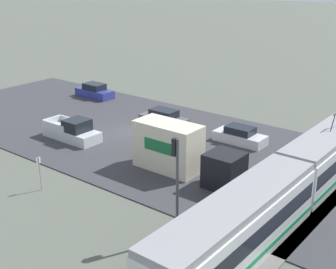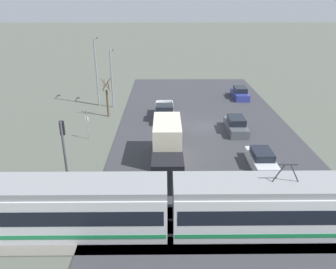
# 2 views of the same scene
# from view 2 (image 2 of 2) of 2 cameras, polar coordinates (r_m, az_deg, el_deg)

# --- Properties ---
(ground_plane) EXTENTS (320.00, 320.00, 0.00)m
(ground_plane) POSITION_cam_2_polar(r_m,az_deg,el_deg) (35.87, 6.33, 1.28)
(ground_plane) COLOR #565B51
(road_surface) EXTENTS (18.57, 44.45, 0.08)m
(road_surface) POSITION_cam_2_polar(r_m,az_deg,el_deg) (35.85, 6.33, 1.34)
(road_surface) COLOR #38383D
(road_surface) RESTS_ON ground
(rail_bed) EXTENTS (53.50, 4.40, 0.22)m
(rail_bed) POSITION_cam_2_polar(r_m,az_deg,el_deg) (21.17, 11.65, -15.74)
(rail_bed) COLOR slate
(rail_bed) RESTS_ON ground
(light_rail_tram) EXTENTS (25.99, 2.80, 4.39)m
(light_rail_tram) POSITION_cam_2_polar(r_m,az_deg,el_deg) (19.76, 0.37, -12.47)
(light_rail_tram) COLOR silver
(light_rail_tram) RESTS_ON ground
(box_truck) EXTENTS (2.32, 8.31, 3.46)m
(box_truck) POSITION_cam_2_polar(r_m,az_deg,el_deg) (26.90, -0.13, -2.26)
(box_truck) COLOR black
(box_truck) RESTS_ON ground
(pickup_truck) EXTENTS (2.07, 5.31, 1.86)m
(pickup_truck) POSITION_cam_2_polar(r_m,az_deg,el_deg) (37.67, -0.62, 3.76)
(pickup_truck) COLOR silver
(pickup_truck) RESTS_ON ground
(sedan_car_0) EXTENTS (1.81, 4.36, 1.40)m
(sedan_car_0) POSITION_cam_2_polar(r_m,az_deg,el_deg) (28.25, 15.96, -4.22)
(sedan_car_0) COLOR silver
(sedan_car_0) RESTS_ON ground
(sedan_car_1) EXTENTS (1.84, 4.63, 1.58)m
(sedan_car_1) POSITION_cam_2_polar(r_m,az_deg,el_deg) (34.81, 11.75, 1.54)
(sedan_car_1) COLOR #4C5156
(sedan_car_1) RESTS_ON ground
(sedan_car_2) EXTENTS (1.84, 4.52, 1.54)m
(sedan_car_2) POSITION_cam_2_polar(r_m,az_deg,el_deg) (46.93, 12.41, 7.00)
(sedan_car_2) COLOR navy
(sedan_car_2) RESTS_ON ground
(traffic_light_pole) EXTENTS (0.28, 0.47, 5.75)m
(traffic_light_pole) POSITION_cam_2_polar(r_m,az_deg,el_deg) (22.72, -17.57, -2.73)
(traffic_light_pole) COLOR #47474C
(traffic_light_pole) RESTS_ON ground
(street_tree) EXTENTS (1.09, 0.91, 4.61)m
(street_tree) POSITION_cam_2_polar(r_m,az_deg,el_deg) (38.94, -10.54, 6.04)
(street_tree) COLOR brown
(street_tree) RESTS_ON ground
(street_lamp_near_crossing) EXTENTS (0.36, 1.95, 7.17)m
(street_lamp_near_crossing) POSITION_cam_2_polar(r_m,az_deg,el_deg) (41.98, -9.78, 10.27)
(street_lamp_near_crossing) COLOR gray
(street_lamp_near_crossing) RESTS_ON ground
(street_lamp_mid_block) EXTENTS (0.36, 1.95, 8.55)m
(street_lamp_mid_block) POSITION_cam_2_polar(r_m,az_deg,el_deg) (42.93, -12.36, 11.33)
(street_lamp_mid_block) COLOR gray
(street_lamp_mid_block) RESTS_ON ground
(no_parking_sign) EXTENTS (0.32, 0.08, 2.34)m
(no_parking_sign) POSITION_cam_2_polar(r_m,az_deg,el_deg) (33.10, -13.82, 1.51)
(no_parking_sign) COLOR gray
(no_parking_sign) RESTS_ON ground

